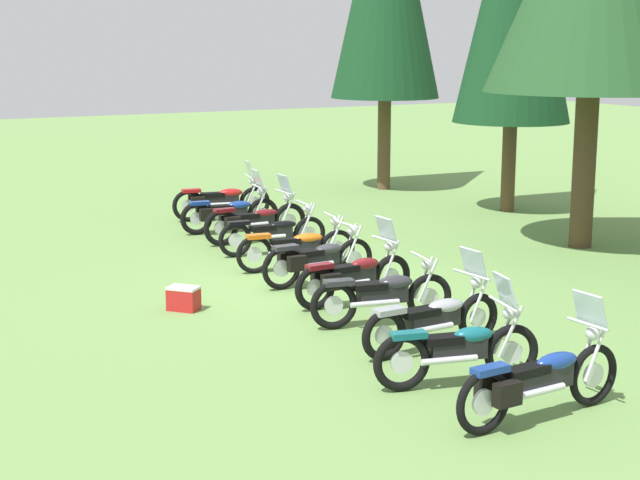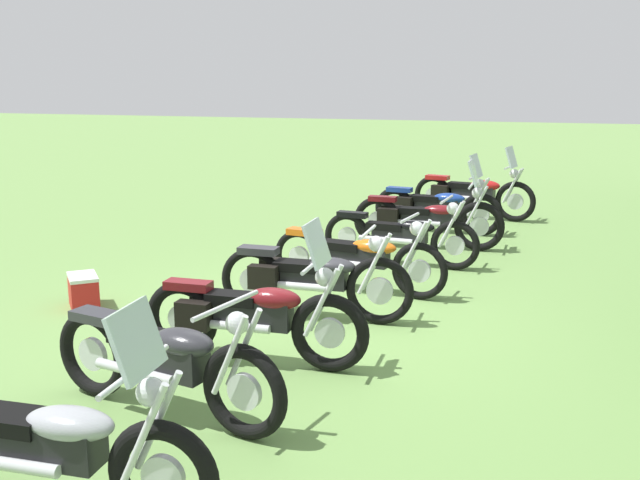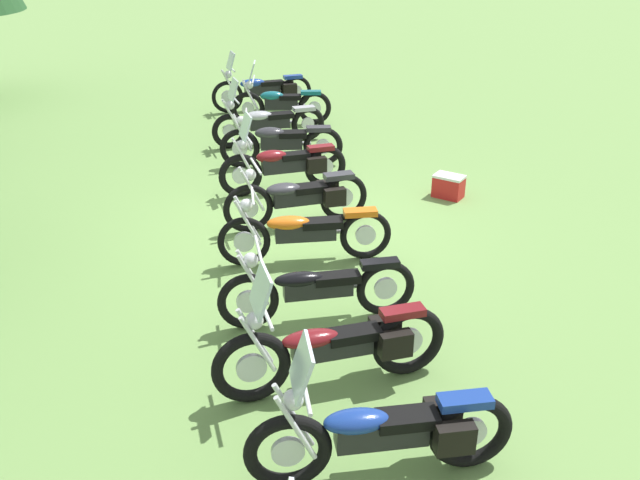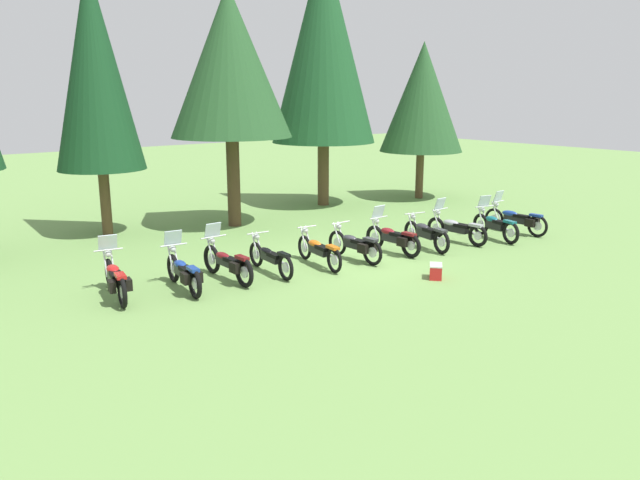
{
  "view_description": "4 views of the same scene",
  "coord_description": "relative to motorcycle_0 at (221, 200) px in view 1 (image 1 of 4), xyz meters",
  "views": [
    {
      "loc": [
        14.63,
        -7.81,
        4.19
      ],
      "look_at": [
        0.26,
        -0.09,
        0.86
      ],
      "focal_mm": 55.16,
      "sensor_mm": 36.0,
      "label": 1
    },
    {
      "loc": [
        7.24,
        2.53,
        2.58
      ],
      "look_at": [
        -0.65,
        -0.08,
        0.75
      ],
      "focal_mm": 40.97,
      "sensor_mm": 36.0,
      "label": 2
    },
    {
      "loc": [
        -9.21,
        2.17,
        4.29
      ],
      "look_at": [
        -1.97,
        0.21,
        0.67
      ],
      "focal_mm": 38.58,
      "sensor_mm": 36.0,
      "label": 3
    },
    {
      "loc": [
        -11.5,
        -12.87,
        4.71
      ],
      "look_at": [
        -0.96,
        0.5,
        0.64
      ],
      "focal_mm": 34.84,
      "sensor_mm": 36.0,
      "label": 4
    }
  ],
  "objects": [
    {
      "name": "motorcycle_7",
      "position": [
        9.26,
        -1.24,
        -0.02
      ],
      "size": [
        0.77,
        2.23,
        1.02
      ],
      "rotation": [
        0.0,
        0.0,
        1.38
      ],
      "color": "black",
      "rests_on": "ground_plane"
    },
    {
      "name": "motorcycle_8",
      "position": [
        10.64,
        -1.27,
        -0.03
      ],
      "size": [
        0.77,
        2.32,
        1.36
      ],
      "rotation": [
        0.0,
        0.0,
        1.63
      ],
      "color": "black",
      "rests_on": "ground_plane"
    },
    {
      "name": "motorcycle_4",
      "position": [
        5.45,
        -0.74,
        -0.04
      ],
      "size": [
        0.62,
        2.32,
        1.0
      ],
      "rotation": [
        0.0,
        0.0,
        1.44
      ],
      "color": "black",
      "rests_on": "ground_plane"
    },
    {
      "name": "motorcycle_1",
      "position": [
        1.52,
        -0.44,
        -0.03
      ],
      "size": [
        0.73,
        2.26,
        1.37
      ],
      "rotation": [
        0.0,
        0.0,
        1.46
      ],
      "color": "black",
      "rests_on": "ground_plane"
    },
    {
      "name": "motorcycle_10",
      "position": [
        13.28,
        -1.69,
        -0.0
      ],
      "size": [
        0.61,
        2.4,
        1.38
      ],
      "rotation": [
        0.0,
        0.0,
        1.63
      ],
      "color": "black",
      "rests_on": "ground_plane"
    },
    {
      "name": "motorcycle_5",
      "position": [
        6.62,
        -0.95,
        -0.02
      ],
      "size": [
        0.68,
        2.21,
        1.02
      ],
      "rotation": [
        0.0,
        0.0,
        1.6
      ],
      "color": "black",
      "rests_on": "ground_plane"
    },
    {
      "name": "motorcycle_2",
      "position": [
        2.78,
        -0.38,
        -0.01
      ],
      "size": [
        0.75,
        2.37,
        1.39
      ],
      "rotation": [
        0.0,
        0.0,
        1.59
      ],
      "color": "black",
      "rests_on": "ground_plane"
    },
    {
      "name": "ground_plane",
      "position": [
        6.67,
        -0.96,
        -0.49
      ],
      "size": [
        80.0,
        80.0,
        0.0
      ],
      "primitive_type": "plane",
      "color": "#6B934C"
    },
    {
      "name": "motorcycle_6",
      "position": [
        8.04,
        -1.05,
        -0.02
      ],
      "size": [
        0.74,
        2.19,
        1.37
      ],
      "rotation": [
        0.0,
        0.0,
        1.61
      ],
      "color": "black",
      "rests_on": "ground_plane"
    },
    {
      "name": "picnic_cooler",
      "position": [
        7.08,
        -3.58,
        -0.3
      ],
      "size": [
        0.56,
        0.55,
        0.38
      ],
      "color": "red",
      "rests_on": "ground_plane"
    },
    {
      "name": "motorcycle_9",
      "position": [
        11.95,
        -1.8,
        -0.01
      ],
      "size": [
        0.8,
        2.15,
        1.37
      ],
      "rotation": [
        0.0,
        0.0,
        1.35
      ],
      "color": "black",
      "rests_on": "ground_plane"
    },
    {
      "name": "motorcycle_3",
      "position": [
        3.98,
        -0.52,
        -0.06
      ],
      "size": [
        0.67,
        2.28,
        1.0
      ],
      "rotation": [
        0.0,
        0.0,
        1.5
      ],
      "color": "black",
      "rests_on": "ground_plane"
    },
    {
      "name": "motorcycle_0",
      "position": [
        0.0,
        0.0,
        0.0
      ],
      "size": [
        0.84,
        2.34,
        1.39
      ],
      "rotation": [
        0.0,
        0.0,
        1.39
      ],
      "color": "black",
      "rests_on": "ground_plane"
    }
  ]
}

